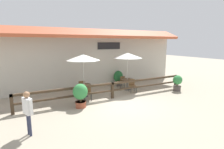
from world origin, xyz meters
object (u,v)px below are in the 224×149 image
object	(u,v)px
dining_table_middle	(127,81)
potted_plant_corner_fern	(80,94)
potted_plant_entrance_palm	(177,82)
pedestrian	(28,108)
chair_middle_wallside	(121,81)
potted_plant_small_flowering	(118,77)
patio_umbrella_near	(83,57)
patio_umbrella_middle	(128,56)
chair_near_streetside	(88,92)
chair_middle_streetside	(132,85)
chair_near_wallside	(82,86)
dining_table_near	(84,87)

from	to	relation	value
dining_table_middle	potted_plant_corner_fern	distance (m)	4.28
potted_plant_entrance_palm	pedestrian	bearing A→B (deg)	-169.12
chair_middle_wallside	potted_plant_entrance_palm	world-z (taller)	potted_plant_entrance_palm
potted_plant_corner_fern	potted_plant_small_flowering	distance (m)	4.95
patio_umbrella_near	potted_plant_corner_fern	xyz separation A→B (m)	(-0.74, -1.64, -1.68)
potted_plant_corner_fern	patio_umbrella_near	bearing A→B (deg)	65.71
dining_table_middle	patio_umbrella_middle	bearing A→B (deg)	90.00
chair_near_streetside	chair_middle_wallside	world-z (taller)	same
chair_middle_streetside	pedestrian	bearing A→B (deg)	-142.06
chair_middle_streetside	potted_plant_small_flowering	size ratio (longest dim) A/B	0.74
chair_near_streetside	chair_middle_streetside	distance (m)	3.16
potted_plant_small_flowering	chair_near_wallside	bearing A→B (deg)	-166.81
chair_middle_wallside	potted_plant_corner_fern	world-z (taller)	potted_plant_corner_fern
dining_table_near	dining_table_middle	size ratio (longest dim) A/B	1.00
patio_umbrella_near	dining_table_middle	distance (m)	3.63
potted_plant_corner_fern	potted_plant_entrance_palm	bearing A→B (deg)	-0.19
patio_umbrella_middle	potted_plant_corner_fern	world-z (taller)	patio_umbrella_middle
chair_near_streetside	potted_plant_corner_fern	bearing A→B (deg)	-112.43
chair_middle_streetside	chair_middle_wallside	bearing A→B (deg)	105.00
pedestrian	patio_umbrella_near	bearing A→B (deg)	118.57
patio_umbrella_near	patio_umbrella_middle	world-z (taller)	same
chair_middle_wallside	dining_table_near	bearing A→B (deg)	7.83
potted_plant_small_flowering	pedestrian	bearing A→B (deg)	-142.64
patio_umbrella_near	chair_near_streetside	size ratio (longest dim) A/B	3.03
dining_table_near	chair_middle_streetside	bearing A→B (deg)	-9.67
chair_middle_streetside	potted_plant_small_flowering	bearing A→B (deg)	102.27
chair_middle_streetside	pedestrian	distance (m)	6.96
chair_near_streetside	patio_umbrella_near	bearing A→B (deg)	102.29
chair_near_streetside	pedestrian	bearing A→B (deg)	-124.49
pedestrian	dining_table_middle	bearing A→B (deg)	100.74
patio_umbrella_middle	potted_plant_small_flowering	world-z (taller)	patio_umbrella_middle
chair_middle_wallside	potted_plant_corner_fern	size ratio (longest dim) A/B	0.70
patio_umbrella_near	chair_near_wallside	bearing A→B (deg)	85.09
patio_umbrella_near	chair_middle_streetside	distance (m)	3.70
dining_table_near	potted_plant_entrance_palm	size ratio (longest dim) A/B	0.77
chair_near_streetside	dining_table_middle	distance (m)	3.29
potted_plant_entrance_palm	chair_middle_wallside	bearing A→B (deg)	139.96
dining_table_middle	chair_middle_streetside	xyz separation A→B (m)	(-0.02, -0.68, -0.12)
patio_umbrella_middle	potted_plant_corner_fern	xyz separation A→B (m)	(-3.90, -1.78, -1.68)
potted_plant_corner_fern	pedestrian	size ratio (longest dim) A/B	0.76
chair_near_wallside	chair_middle_wallside	world-z (taller)	same
dining_table_middle	potted_plant_corner_fern	size ratio (longest dim) A/B	0.67
patio_umbrella_near	potted_plant_corner_fern	distance (m)	2.46
chair_near_wallside	potted_plant_entrance_palm	world-z (taller)	potted_plant_entrance_palm
patio_umbrella_middle	chair_middle_wallside	xyz separation A→B (m)	(-0.06, 0.67, -1.90)
potted_plant_entrance_palm	potted_plant_corner_fern	size ratio (longest dim) A/B	0.87
chair_near_wallside	patio_umbrella_middle	distance (m)	3.68
chair_middle_streetside	potted_plant_corner_fern	distance (m)	4.03
potted_plant_entrance_palm	patio_umbrella_middle	bearing A→B (deg)	147.99
patio_umbrella_near	pedestrian	xyz separation A→B (m)	(-3.17, -3.43, -1.35)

